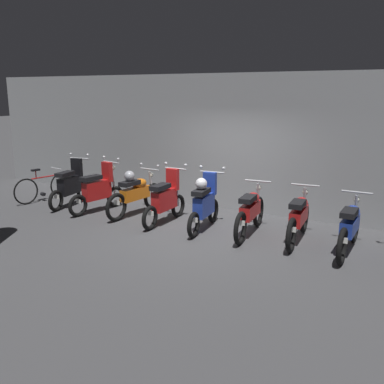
{
  "coord_description": "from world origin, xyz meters",
  "views": [
    {
      "loc": [
        4.08,
        -7.61,
        2.87
      ],
      "look_at": [
        -0.36,
        0.37,
        0.75
      ],
      "focal_mm": 40.9,
      "sensor_mm": 36.0,
      "label": 1
    }
  ],
  "objects_px": {
    "motorbike_slot_0": "(71,185)",
    "motorbike_slot_7": "(350,226)",
    "bicycle": "(44,187)",
    "motorbike_slot_2": "(135,193)",
    "motorbike_slot_4": "(204,203)",
    "motorbike_slot_3": "(166,200)",
    "motorbike_slot_1": "(98,190)",
    "motorbike_slot_6": "(299,217)",
    "motorbike_slot_5": "(250,211)"
  },
  "relations": [
    {
      "from": "motorbike_slot_3",
      "to": "motorbike_slot_4",
      "type": "relative_size",
      "value": 1.0
    },
    {
      "from": "motorbike_slot_1",
      "to": "motorbike_slot_2",
      "type": "height_order",
      "value": "motorbike_slot_1"
    },
    {
      "from": "motorbike_slot_2",
      "to": "motorbike_slot_6",
      "type": "relative_size",
      "value": 1.0
    },
    {
      "from": "motorbike_slot_2",
      "to": "motorbike_slot_4",
      "type": "height_order",
      "value": "motorbike_slot_4"
    },
    {
      "from": "motorbike_slot_2",
      "to": "motorbike_slot_4",
      "type": "xyz_separation_m",
      "value": [
        1.94,
        -0.21,
        0.04
      ]
    },
    {
      "from": "motorbike_slot_4",
      "to": "motorbike_slot_7",
      "type": "distance_m",
      "value": 2.92
    },
    {
      "from": "motorbike_slot_1",
      "to": "motorbike_slot_3",
      "type": "bearing_deg",
      "value": -0.43
    },
    {
      "from": "motorbike_slot_0",
      "to": "motorbike_slot_4",
      "type": "distance_m",
      "value": 3.89
    },
    {
      "from": "motorbike_slot_2",
      "to": "bicycle",
      "type": "bearing_deg",
      "value": -178.21
    },
    {
      "from": "motorbike_slot_6",
      "to": "bicycle",
      "type": "bearing_deg",
      "value": -179.09
    },
    {
      "from": "motorbike_slot_3",
      "to": "motorbike_slot_7",
      "type": "relative_size",
      "value": 0.86
    },
    {
      "from": "motorbike_slot_4",
      "to": "motorbike_slot_5",
      "type": "xyz_separation_m",
      "value": [
        0.97,
        0.16,
        -0.08
      ]
    },
    {
      "from": "motorbike_slot_1",
      "to": "motorbike_slot_6",
      "type": "relative_size",
      "value": 0.86
    },
    {
      "from": "motorbike_slot_2",
      "to": "motorbike_slot_3",
      "type": "xyz_separation_m",
      "value": [
        0.97,
        -0.21,
        -0.0
      ]
    },
    {
      "from": "motorbike_slot_1",
      "to": "motorbike_slot_2",
      "type": "bearing_deg",
      "value": 11.55
    },
    {
      "from": "motorbike_slot_2",
      "to": "motorbike_slot_7",
      "type": "bearing_deg",
      "value": -1.68
    },
    {
      "from": "motorbike_slot_6",
      "to": "bicycle",
      "type": "height_order",
      "value": "motorbike_slot_6"
    },
    {
      "from": "motorbike_slot_3",
      "to": "motorbike_slot_5",
      "type": "relative_size",
      "value": 0.86
    },
    {
      "from": "motorbike_slot_0",
      "to": "motorbike_slot_2",
      "type": "xyz_separation_m",
      "value": [
        1.95,
        0.11,
        0.0
      ]
    },
    {
      "from": "motorbike_slot_1",
      "to": "bicycle",
      "type": "relative_size",
      "value": 0.98
    },
    {
      "from": "motorbike_slot_7",
      "to": "bicycle",
      "type": "height_order",
      "value": "motorbike_slot_7"
    },
    {
      "from": "motorbike_slot_7",
      "to": "bicycle",
      "type": "distance_m",
      "value": 7.79
    },
    {
      "from": "motorbike_slot_0",
      "to": "motorbike_slot_1",
      "type": "bearing_deg",
      "value": -4.99
    },
    {
      "from": "bicycle",
      "to": "motorbike_slot_2",
      "type": "bearing_deg",
      "value": 1.79
    },
    {
      "from": "motorbike_slot_0",
      "to": "motorbike_slot_5",
      "type": "distance_m",
      "value": 4.86
    },
    {
      "from": "motorbike_slot_2",
      "to": "motorbike_slot_7",
      "type": "distance_m",
      "value": 4.86
    },
    {
      "from": "motorbike_slot_3",
      "to": "motorbike_slot_4",
      "type": "bearing_deg",
      "value": -0.18
    },
    {
      "from": "motorbike_slot_3",
      "to": "motorbike_slot_5",
      "type": "distance_m",
      "value": 1.95
    },
    {
      "from": "motorbike_slot_0",
      "to": "motorbike_slot_7",
      "type": "bearing_deg",
      "value": -0.26
    },
    {
      "from": "motorbike_slot_6",
      "to": "motorbike_slot_7",
      "type": "relative_size",
      "value": 1.0
    },
    {
      "from": "motorbike_slot_0",
      "to": "motorbike_slot_5",
      "type": "relative_size",
      "value": 0.86
    },
    {
      "from": "motorbike_slot_1",
      "to": "motorbike_slot_3",
      "type": "height_order",
      "value": "same"
    },
    {
      "from": "motorbike_slot_7",
      "to": "motorbike_slot_2",
      "type": "bearing_deg",
      "value": 178.32
    },
    {
      "from": "motorbike_slot_5",
      "to": "motorbike_slot_1",
      "type": "bearing_deg",
      "value": -177.94
    },
    {
      "from": "motorbike_slot_4",
      "to": "motorbike_slot_7",
      "type": "relative_size",
      "value": 0.86
    },
    {
      "from": "motorbike_slot_2",
      "to": "motorbike_slot_6",
      "type": "distance_m",
      "value": 3.88
    },
    {
      "from": "motorbike_slot_4",
      "to": "motorbike_slot_5",
      "type": "relative_size",
      "value": 0.86
    },
    {
      "from": "motorbike_slot_0",
      "to": "motorbike_slot_6",
      "type": "relative_size",
      "value": 0.86
    },
    {
      "from": "motorbike_slot_3",
      "to": "motorbike_slot_5",
      "type": "bearing_deg",
      "value": 4.53
    },
    {
      "from": "motorbike_slot_1",
      "to": "motorbike_slot_5",
      "type": "xyz_separation_m",
      "value": [
        3.88,
        0.14,
        -0.04
      ]
    },
    {
      "from": "motorbike_slot_2",
      "to": "motorbike_slot_4",
      "type": "distance_m",
      "value": 1.95
    },
    {
      "from": "motorbike_slot_6",
      "to": "motorbike_slot_7",
      "type": "distance_m",
      "value": 0.99
    },
    {
      "from": "motorbike_slot_4",
      "to": "motorbike_slot_5",
      "type": "distance_m",
      "value": 0.99
    },
    {
      "from": "motorbike_slot_1",
      "to": "motorbike_slot_7",
      "type": "height_order",
      "value": "motorbike_slot_1"
    },
    {
      "from": "motorbike_slot_5",
      "to": "motorbike_slot_7",
      "type": "bearing_deg",
      "value": -2.49
    },
    {
      "from": "motorbike_slot_1",
      "to": "motorbike_slot_4",
      "type": "distance_m",
      "value": 2.91
    },
    {
      "from": "motorbike_slot_7",
      "to": "motorbike_slot_6",
      "type": "bearing_deg",
      "value": 170.7
    },
    {
      "from": "motorbike_slot_4",
      "to": "motorbike_slot_5",
      "type": "height_order",
      "value": "motorbike_slot_4"
    },
    {
      "from": "motorbike_slot_4",
      "to": "motorbike_slot_2",
      "type": "bearing_deg",
      "value": 173.67
    },
    {
      "from": "motorbike_slot_1",
      "to": "bicycle",
      "type": "bearing_deg",
      "value": 176.93
    }
  ]
}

